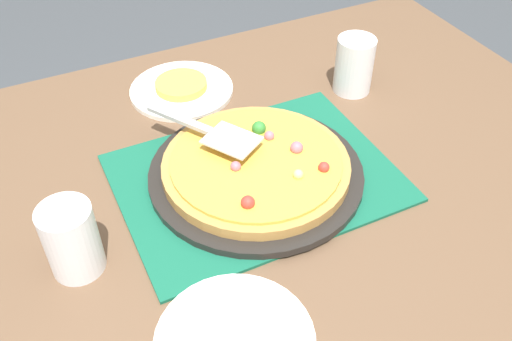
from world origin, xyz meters
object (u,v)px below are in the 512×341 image
pizza (256,165)px  served_slice_right (181,85)px  pizza_pan (256,173)px  plate_far_right (182,90)px  cup_far (354,65)px  cup_near (72,240)px  plate_side (235,341)px  pizza_server (209,131)px

pizza → served_slice_right: (-0.02, 0.32, -0.02)m
pizza_pan → plate_far_right: (-0.02, 0.32, -0.01)m
pizza → cup_far: 0.35m
cup_near → cup_far: same height
plate_side → cup_near: cup_near is taller
cup_near → plate_far_right: bearing=50.9°
plate_far_right → served_slice_right: (-0.00, 0.00, 0.01)m
pizza_pan → cup_near: (-0.33, -0.06, 0.05)m
pizza_server → plate_side: bearing=-107.8°
cup_near → pizza: bearing=10.1°
cup_near → cup_far: (0.64, 0.23, 0.00)m
pizza → plate_far_right: size_ratio=1.50×
pizza_pan → pizza_server: size_ratio=1.74×
pizza_server → cup_far: bearing=13.1°
pizza_pan → served_slice_right: served_slice_right is taller
pizza_pan → pizza_server: bearing=122.0°
pizza → served_slice_right: pizza is taller
cup_near → cup_far: 0.68m
pizza_pan → cup_far: (0.31, 0.17, 0.05)m
plate_far_right → cup_far: cup_far is taller
pizza_pan → cup_far: cup_far is taller
pizza_pan → pizza: 0.02m
pizza → cup_far: (0.31, 0.17, 0.03)m
plate_far_right → plate_side: same height
plate_far_right → cup_far: 0.37m
pizza → plate_side: (-0.17, -0.28, -0.03)m
pizza → cup_near: 0.33m
served_slice_right → cup_far: (0.33, -0.15, 0.04)m
pizza_pan → plate_side: 0.33m
cup_far → pizza_server: (-0.36, -0.08, 0.01)m
pizza_pan → plate_far_right: pizza_pan is taller
pizza → cup_far: bearing=28.4°
cup_far → pizza_server: size_ratio=0.55×
plate_side → pizza: bearing=59.0°
pizza_pan → pizza: size_ratio=1.15×
served_slice_right → pizza_server: bearing=-96.9°
pizza → plate_side: pizza is taller
plate_far_right → cup_near: bearing=-129.1°
cup_near → pizza_server: cup_near is taller
pizza_pan → pizza_server: pizza_server is taller
plate_far_right → pizza_pan: bearing=-85.8°
plate_far_right → served_slice_right: size_ratio=2.00×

